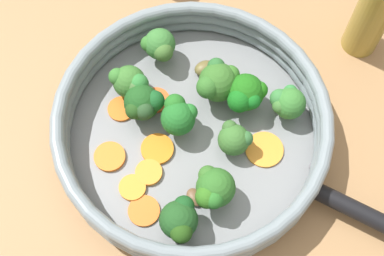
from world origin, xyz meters
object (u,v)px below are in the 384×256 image
Objects in this scene: carrot_slice_0 at (157,149)px; broccoli_floret_5 at (287,102)px; broccoli_floret_0 at (234,139)px; broccoli_floret_8 at (214,189)px; broccoli_floret_6 at (159,46)px; mushroom_piece_1 at (195,197)px; carrot_slice_1 at (148,172)px; broccoli_floret_4 at (180,220)px; carrot_slice_3 at (135,190)px; carrot_slice_7 at (144,211)px; carrot_slice_4 at (110,157)px; carrot_slice_5 at (264,149)px; broccoli_floret_9 at (143,104)px; carrot_slice_2 at (155,101)px; broccoli_floret_7 at (246,94)px; broccoli_floret_2 at (130,82)px; mushroom_piece_0 at (205,68)px; broccoli_floret_3 at (178,116)px; broccoli_floret_1 at (218,81)px; skillet at (192,135)px; carrot_slice_6 at (121,109)px.

broccoli_floret_5 is at bearing -27.95° from carrot_slice_0.
broccoli_floret_0 is 0.77× the size of broccoli_floret_8.
broccoli_floret_6 is 0.19m from mushroom_piece_1.
carrot_slice_1 is 0.59× the size of broccoli_floret_4.
carrot_slice_7 is at bearing -111.14° from carrot_slice_3.
carrot_slice_5 is (0.13, -0.12, -0.00)m from carrot_slice_4.
carrot_slice_4 is at bearing -169.99° from broccoli_floret_9.
broccoli_floret_4 reaches higher than broccoli_floret_9.
broccoli_floret_8 is at bearing -2.14° from broccoli_floret_4.
carrot_slice_7 is (-0.15, 0.05, 0.00)m from carrot_slice_5.
broccoli_floret_7 reaches higher than carrot_slice_2.
carrot_slice_3 is at bearing 160.46° from broccoli_floret_0.
broccoli_floret_2 is 0.89× the size of broccoli_floret_8.
mushroom_piece_0 is at bearing 17.49° from carrot_slice_3.
broccoli_floret_7 is 0.97× the size of broccoli_floret_8.
carrot_slice_7 is at bearing -176.99° from broccoli_floret_7.
broccoli_floret_3 is at bearing -95.33° from carrot_slice_2.
carrot_slice_4 is 1.02× the size of carrot_slice_7.
broccoli_floret_6 is at bearing 40.54° from carrot_slice_1.
broccoli_floret_0 is 1.54× the size of mushroom_piece_0.
carrot_slice_0 is 0.12m from broccoli_floret_7.
carrot_slice_3 is at bearing -160.38° from carrot_slice_0.
broccoli_floret_7 is (0.14, -0.02, 0.03)m from carrot_slice_1.
carrot_slice_0 is 0.09m from broccoli_floret_8.
carrot_slice_0 and carrot_slice_4 have the same top height.
carrot_slice_5 is at bearing -45.56° from carrot_slice_0.
carrot_slice_5 is 0.13m from mushroom_piece_0.
broccoli_floret_7 is (0.02, -0.12, 0.00)m from broccoli_floret_6.
broccoli_floret_1 is (0.06, -0.05, 0.03)m from carrot_slice_2.
broccoli_floret_2 is 1.78× the size of mushroom_piece_0.
carrot_slice_7 is at bearing -133.88° from broccoli_floret_9.
broccoli_floret_2 reaches higher than skillet.
carrot_slice_6 is at bearing 123.05° from broccoli_floret_9.
mushroom_piece_1 reaches higher than carrot_slice_5.
carrot_slice_5 is 0.90× the size of broccoli_floret_6.
broccoli_floret_3 reaches higher than carrot_slice_3.
mushroom_piece_0 is (0.07, -0.01, 0.01)m from carrot_slice_2.
carrot_slice_0 is at bearing 163.57° from broccoli_floret_7.
carrot_slice_1 is at bearing -161.74° from mushroom_piece_0.
broccoli_floret_6 is 1.86× the size of mushroom_piece_0.
carrot_slice_1 is 0.11m from broccoli_floret_0.
broccoli_floret_1 is (0.10, -0.07, 0.03)m from carrot_slice_6.
carrot_slice_6 is 0.12m from mushroom_piece_0.
broccoli_floret_0 is 0.15m from broccoli_floret_6.
mushroom_piece_1 reaches higher than carrot_slice_4.
carrot_slice_0 is at bearing 19.62° from carrot_slice_3.
carrot_slice_4 is 0.69× the size of broccoli_floret_8.
broccoli_floret_9 reaches higher than carrot_slice_0.
mushroom_piece_0 is (0.18, 0.08, 0.01)m from carrot_slice_7.
broccoli_floret_9 reaches higher than carrot_slice_7.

